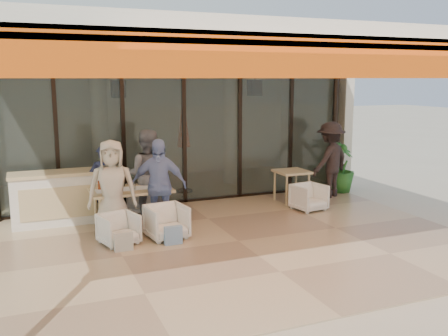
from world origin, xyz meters
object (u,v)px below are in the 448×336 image
at_px(chair_far_left, 101,203).
at_px(side_table, 292,175).
at_px(dining_table, 130,192).
at_px(chair_far_right, 142,197).
at_px(diner_grey, 147,175).
at_px(potted_palm, 340,167).
at_px(diner_periwinkle, 159,185).
at_px(side_chair, 309,196).
at_px(chair_near_left, 119,228).
at_px(diner_navy, 104,184).
at_px(chair_near_right, 167,220).
at_px(standing_woman, 330,160).
at_px(diner_cream, 112,189).
at_px(host_counter, 61,198).

relative_size(chair_far_left, side_table, 0.79).
distance_m(dining_table, chair_far_right, 1.10).
distance_m(diner_grey, potted_palm, 5.01).
relative_size(diner_periwinkle, side_chair, 2.70).
bearing_deg(dining_table, chair_near_left, -113.28).
bearing_deg(chair_far_right, chair_far_left, 9.84).
distance_m(chair_near_left, side_chair, 4.23).
bearing_deg(diner_navy, chair_far_left, -92.01).
bearing_deg(diner_grey, chair_near_right, 110.58).
distance_m(diner_periwinkle, standing_woman, 4.55).
height_order(side_table, side_chair, side_table).
relative_size(diner_navy, side_chair, 2.42).
bearing_deg(dining_table, diner_cream, -132.02).
distance_m(chair_far_right, side_chair, 3.55).
xyz_separation_m(host_counter, diner_grey, (1.64, -0.24, 0.37)).
distance_m(chair_far_right, diner_navy, 1.07).
xyz_separation_m(chair_near_right, side_table, (3.33, 1.44, 0.30)).
height_order(standing_woman, potted_palm, standing_woman).
bearing_deg(dining_table, chair_near_right, -65.89).
height_order(chair_far_left, standing_woman, standing_woman).
height_order(diner_cream, potted_palm, diner_cream).
distance_m(chair_far_right, chair_near_right, 1.90).
xyz_separation_m(diner_navy, side_chair, (4.17, -0.71, -0.45)).
distance_m(side_chair, potted_palm, 2.07).
xyz_separation_m(dining_table, diner_navy, (-0.41, 0.44, 0.09)).
xyz_separation_m(dining_table, side_chair, (3.76, -0.26, -0.37)).
distance_m(dining_table, diner_navy, 0.61).
relative_size(chair_near_left, diner_cream, 0.35).
bearing_deg(diner_cream, standing_woman, 23.13).
bearing_deg(diner_periwinkle, diner_cream, -159.29).
height_order(diner_grey, standing_woman, diner_grey).
height_order(chair_far_left, chair_near_left, chair_near_left).
xyz_separation_m(chair_near_left, standing_woman, (5.26, 1.55, 0.60)).
distance_m(chair_near_left, diner_grey, 1.74).
height_order(chair_near_right, side_table, side_table).
distance_m(chair_near_right, standing_woman, 4.72).
xyz_separation_m(chair_far_left, chair_near_right, (0.84, -1.90, 0.04)).
relative_size(dining_table, chair_far_right, 2.29).
height_order(chair_far_left, diner_periwinkle, diner_periwinkle).
xyz_separation_m(host_counter, chair_far_right, (1.64, 0.26, -0.20)).
bearing_deg(potted_palm, dining_table, -169.92).
relative_size(diner_cream, diner_periwinkle, 1.01).
height_order(side_chair, potted_palm, potted_palm).
distance_m(diner_periwinkle, side_chair, 3.38).
relative_size(diner_cream, side_table, 2.34).
bearing_deg(chair_near_right, side_table, 15.82).
bearing_deg(potted_palm, chair_far_left, -179.83).
bearing_deg(diner_navy, host_counter, -18.45).
distance_m(diner_grey, standing_woman, 4.43).
bearing_deg(diner_grey, diner_periwinkle, 110.58).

